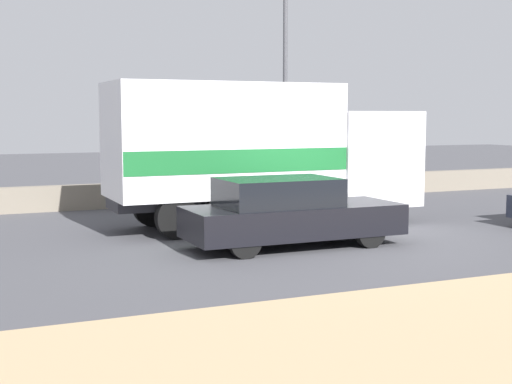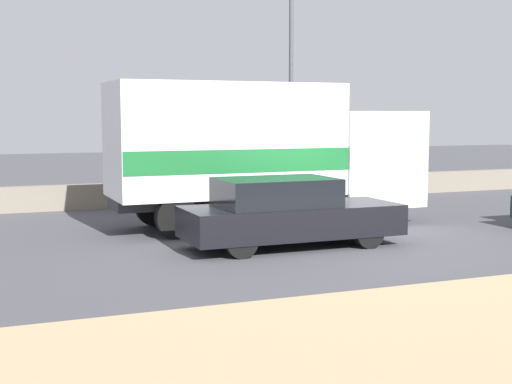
% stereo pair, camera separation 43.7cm
% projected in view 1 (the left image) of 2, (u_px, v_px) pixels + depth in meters
% --- Properties ---
extents(ground_plane, '(80.00, 80.00, 0.00)m').
position_uv_depth(ground_plane, '(324.00, 245.00, 14.97)').
color(ground_plane, '#47474C').
extents(stone_wall_backdrop, '(60.00, 0.35, 0.72)m').
position_uv_depth(stone_wall_backdrop, '(201.00, 192.00, 22.04)').
color(stone_wall_backdrop, gray).
rests_on(stone_wall_backdrop, ground_plane).
extents(street_lamp, '(0.56, 0.28, 7.31)m').
position_uv_depth(street_lamp, '(285.00, 67.00, 22.13)').
color(street_lamp, '#4C4C51').
rests_on(street_lamp, ground_plane).
extents(box_truck, '(7.67, 2.50, 3.47)m').
position_uv_depth(box_truck, '(259.00, 150.00, 17.40)').
color(box_truck, silver).
rests_on(box_truck, ground_plane).
extents(car_hatchback, '(4.52, 1.71, 1.44)m').
position_uv_depth(car_hatchback, '(289.00, 213.00, 14.69)').
color(car_hatchback, black).
rests_on(car_hatchback, ground_plane).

